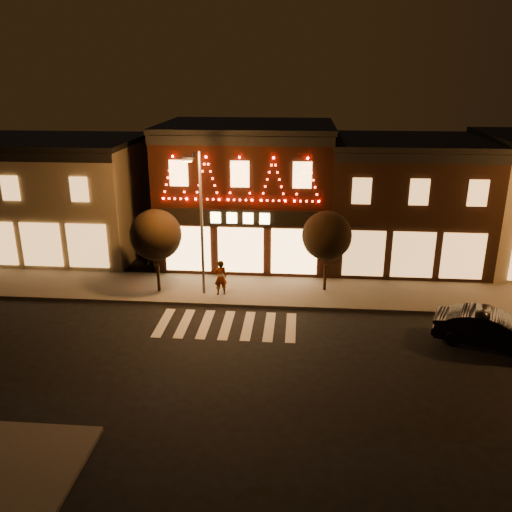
# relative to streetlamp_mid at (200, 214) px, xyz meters

# --- Properties ---
(ground) EXTENTS (120.00, 120.00, 0.00)m
(ground) POSITION_rel_streetlamp_mid_xyz_m (1.70, -7.09, -4.50)
(ground) COLOR black
(ground) RESTS_ON ground
(sidewalk_far) EXTENTS (44.00, 4.00, 0.15)m
(sidewalk_far) POSITION_rel_streetlamp_mid_xyz_m (3.70, 0.91, -4.43)
(sidewalk_far) COLOR #47423D
(sidewalk_far) RESTS_ON ground
(building_left) EXTENTS (12.20, 8.28, 7.30)m
(building_left) POSITION_rel_streetlamp_mid_xyz_m (-11.30, 6.90, -0.84)
(building_left) COLOR #7D7159
(building_left) RESTS_ON ground
(building_pulp) EXTENTS (10.20, 8.34, 8.30)m
(building_pulp) POSITION_rel_streetlamp_mid_xyz_m (1.70, 6.88, -0.34)
(building_pulp) COLOR #32140B
(building_pulp) RESTS_ON ground
(building_right_a) EXTENTS (9.20, 8.28, 7.50)m
(building_right_a) POSITION_rel_streetlamp_mid_xyz_m (11.20, 6.90, -0.74)
(building_right_a) COLOR #301C11
(building_right_a) RESTS_ON ground
(streetlamp_mid) EXTENTS (0.59, 1.70, 7.42)m
(streetlamp_mid) POSITION_rel_streetlamp_mid_xyz_m (0.00, 0.00, 0.00)
(streetlamp_mid) COLOR #59595E
(streetlamp_mid) RESTS_ON sidewalk_far
(tree_left) EXTENTS (2.66, 2.66, 4.44)m
(tree_left) POSITION_rel_streetlamp_mid_xyz_m (-2.39, 0.32, -1.25)
(tree_left) COLOR black
(tree_left) RESTS_ON sidewalk_far
(tree_right) EXTENTS (2.58, 2.58, 4.31)m
(tree_right) POSITION_rel_streetlamp_mid_xyz_m (6.39, 1.23, -1.34)
(tree_right) COLOR black
(tree_right) RESTS_ON sidewalk_far
(dark_sedan) EXTENTS (4.96, 3.10, 1.54)m
(dark_sedan) POSITION_rel_streetlamp_mid_xyz_m (13.26, -4.03, -3.73)
(dark_sedan) COLOR black
(dark_sedan) RESTS_ON ground
(pedestrian) EXTENTS (0.80, 0.67, 1.87)m
(pedestrian) POSITION_rel_streetlamp_mid_xyz_m (0.95, 0.14, -3.42)
(pedestrian) COLOR gray
(pedestrian) RESTS_ON sidewalk_far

